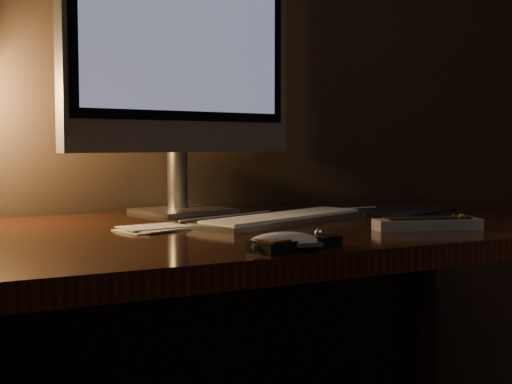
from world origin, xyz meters
name	(u,v)px	position (x,y,z in m)	size (l,w,h in m)	color
desk	(217,285)	(0.00, 1.93, 0.62)	(1.60, 0.75, 0.75)	black
monitor	(183,49)	(0.02, 2.15, 1.12)	(0.60, 0.21, 0.63)	silver
keyboard	(284,218)	(0.12, 1.87, 0.76)	(0.43, 0.12, 0.02)	silver
mousepad	(394,210)	(0.48, 1.97, 0.75)	(0.26, 0.20, 0.00)	black
mouse	(284,244)	(-0.07, 1.53, 0.76)	(0.11, 0.06, 0.02)	white
media_remote	(295,243)	(-0.05, 1.54, 0.76)	(0.16, 0.09, 0.03)	black
tv_remote	(427,224)	(0.30, 1.64, 0.76)	(0.21, 0.11, 0.03)	#9B9DA0
papers	(156,228)	(-0.15, 1.87, 0.75)	(0.14, 0.09, 0.01)	white
cable	(284,213)	(0.20, 2.01, 0.75)	(0.00, 0.00, 0.55)	white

